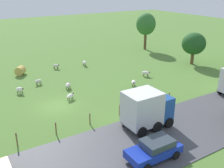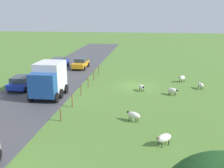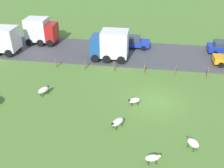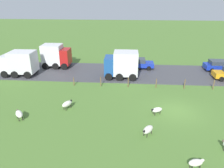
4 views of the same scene
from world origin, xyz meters
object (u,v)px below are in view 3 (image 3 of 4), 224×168
(sheep_1, at_px, (134,101))
(sheep_5, at_px, (153,158))
(sheep_3, at_px, (44,90))
(truck_1, at_px, (110,44))
(car_3, at_px, (133,42))
(sheep_0, at_px, (118,122))
(truck_0, at_px, (41,30))
(sheep_2, at_px, (193,143))
(truck_2, at_px, (0,39))

(sheep_1, height_order, sheep_5, sheep_5)
(sheep_3, relative_size, truck_1, 0.29)
(sheep_5, relative_size, car_3, 0.26)
(sheep_0, height_order, truck_0, truck_0)
(sheep_1, height_order, sheep_2, sheep_2)
(sheep_5, bearing_deg, sheep_2, -57.61)
(truck_0, height_order, car_3, truck_0)
(sheep_3, distance_m, car_3, 14.84)
(sheep_0, xyz_separation_m, truck_1, (12.50, 2.46, 1.41))
(sheep_2, height_order, sheep_3, sheep_2)
(sheep_1, distance_m, sheep_5, 6.80)
(sheep_0, height_order, car_3, car_3)
(sheep_2, relative_size, sheep_3, 0.83)
(sheep_2, relative_size, car_3, 0.25)
(sheep_3, xyz_separation_m, truck_2, (8.74, 8.86, 1.29))
(sheep_0, bearing_deg, sheep_5, -140.49)
(sheep_0, bearing_deg, truck_0, 37.69)
(sheep_1, distance_m, car_3, 13.34)
(sheep_3, distance_m, truck_0, 13.62)
(car_3, bearing_deg, truck_1, 149.49)
(sheep_0, distance_m, truck_0, 20.56)
(sheep_2, bearing_deg, car_3, 17.31)
(sheep_0, xyz_separation_m, car_3, (16.52, 0.09, 0.36))
(sheep_0, xyz_separation_m, sheep_5, (-3.35, -2.76, -0.01))
(sheep_0, bearing_deg, car_3, 0.30)
(truck_2, xyz_separation_m, car_3, (4.13, -16.25, -0.97))
(sheep_1, bearing_deg, sheep_2, -137.11)
(sheep_3, relative_size, car_3, 0.30)
(sheep_5, xyz_separation_m, truck_1, (15.85, 5.22, 1.42))
(sheep_1, height_order, truck_2, truck_2)
(sheep_2, bearing_deg, sheep_5, 122.39)
(sheep_1, height_order, truck_0, truck_0)
(sheep_1, bearing_deg, sheep_0, 161.51)
(sheep_1, bearing_deg, car_3, 5.03)
(sheep_3, relative_size, sheep_5, 1.13)
(sheep_3, bearing_deg, sheep_0, -116.07)
(sheep_2, xyz_separation_m, truck_1, (14.07, 8.01, 1.36))
(sheep_0, height_order, sheep_5, sheep_0)
(sheep_1, relative_size, truck_2, 0.26)
(sheep_3, bearing_deg, truck_2, 45.39)
(sheep_3, height_order, sheep_5, sheep_3)
(truck_0, bearing_deg, sheep_1, -133.64)
(sheep_5, bearing_deg, car_3, 8.16)
(sheep_2, bearing_deg, truck_2, 57.45)
(sheep_5, relative_size, truck_0, 0.28)
(sheep_1, distance_m, truck_0, 18.88)
(truck_0, bearing_deg, sheep_0, -142.31)
(sheep_0, distance_m, truck_2, 20.55)
(truck_0, bearing_deg, truck_1, -110.31)
(sheep_1, distance_m, sheep_2, 6.57)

